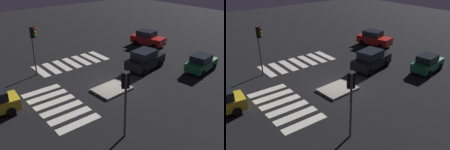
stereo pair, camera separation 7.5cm
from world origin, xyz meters
TOP-DOWN VIEW (x-y plane):
  - ground_plane at (0.00, 0.00)m, footprint 80.00×80.00m
  - traffic_island at (0.52, 0.61)m, footprint 3.05×2.37m
  - car_green at (-8.62, 2.88)m, footprint 3.90×2.10m
  - car_black at (-4.83, -0.86)m, footprint 4.66×2.70m
  - car_red at (-10.44, -5.88)m, footprint 2.73×4.46m
  - traffic_light_east at (3.96, -6.03)m, footprint 0.54×0.53m
  - traffic_light_north at (3.53, 5.57)m, footprint 0.54×0.53m
  - crosswalk_near at (0.00, -6.65)m, footprint 7.60×3.20m
  - crosswalk_side at (5.09, -0.00)m, footprint 3.20×6.45m

SIDE VIEW (x-z plane):
  - ground_plane at x=0.00m, z-range 0.00..0.00m
  - crosswalk_near at x=0.00m, z-range 0.00..0.02m
  - crosswalk_side at x=5.09m, z-range 0.00..0.02m
  - traffic_island at x=0.52m, z-range 0.00..0.18m
  - car_green at x=-8.62m, z-range -0.01..1.62m
  - car_red at x=-10.44m, z-range -0.02..1.82m
  - car_black at x=-4.83m, z-range -0.02..1.92m
  - traffic_light_north at x=3.53m, z-range 1.08..5.26m
  - traffic_light_east at x=3.96m, z-range 1.17..5.71m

